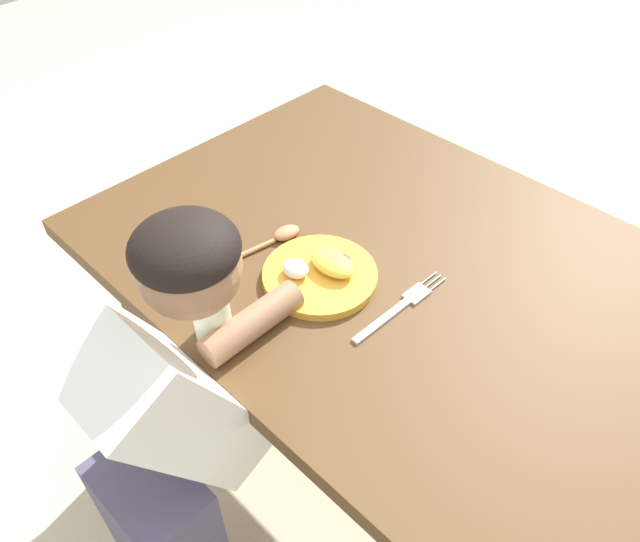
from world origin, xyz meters
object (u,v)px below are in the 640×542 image
Objects in this scene: spoon at (272,240)px; drinking_cup at (212,315)px; plate at (321,273)px; person at (174,467)px; fork at (400,307)px.

drinking_cup reaches higher than spoon.
person is at bearing -88.35° from plate.
plate is 0.16m from fork.
person reaches higher than spoon.
fork is 0.98× the size of spoon.
plate is 0.21× the size of person.
person is (-0.14, -0.42, -0.19)m from fork.
person is (0.01, -0.38, -0.21)m from plate.
fork is 0.33m from drinking_cup.
drinking_cup is (0.10, -0.23, 0.04)m from spoon.
spoon is 0.46m from person.
person reaches higher than drinking_cup.
person reaches higher than plate.
drinking_cup is (-0.19, -0.27, 0.04)m from fork.
spoon is 0.25m from drinking_cup.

